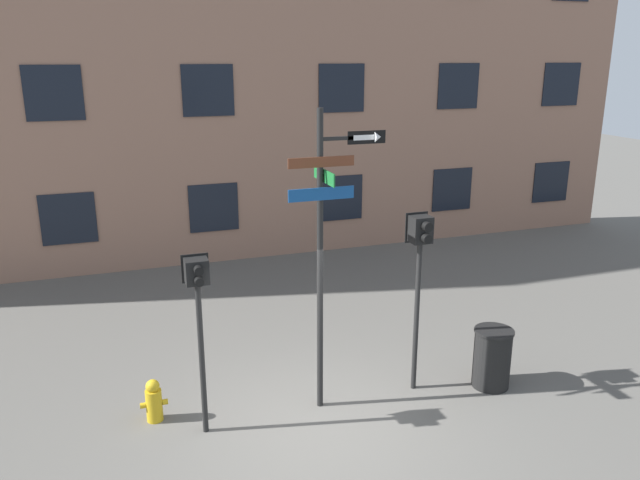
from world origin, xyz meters
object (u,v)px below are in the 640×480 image
at_px(fire_hydrant, 154,401).
at_px(trash_bin, 492,358).
at_px(street_sign_pole, 325,238).
at_px(pedestrian_signal_right, 420,255).
at_px(pedestrian_signal_left, 198,299).

xyz_separation_m(fire_hydrant, trash_bin, (5.20, -0.75, 0.18)).
height_order(street_sign_pole, fire_hydrant, street_sign_pole).
relative_size(pedestrian_signal_right, trash_bin, 2.94).
bearing_deg(pedestrian_signal_left, pedestrian_signal_right, 1.91).
relative_size(pedestrian_signal_left, pedestrian_signal_right, 0.91).
xyz_separation_m(street_sign_pole, trash_bin, (2.71, -0.33, -2.17)).
bearing_deg(pedestrian_signal_left, trash_bin, -2.79).
relative_size(street_sign_pole, pedestrian_signal_left, 1.71).
distance_m(street_sign_pole, pedestrian_signal_left, 1.95).
bearing_deg(trash_bin, pedestrian_signal_right, 164.54).
xyz_separation_m(street_sign_pole, fire_hydrant, (-2.49, 0.42, -2.35)).
relative_size(fire_hydrant, trash_bin, 0.67).
relative_size(pedestrian_signal_right, fire_hydrant, 4.41).
bearing_deg(trash_bin, street_sign_pole, 173.00).
bearing_deg(street_sign_pole, pedestrian_signal_right, -0.00).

